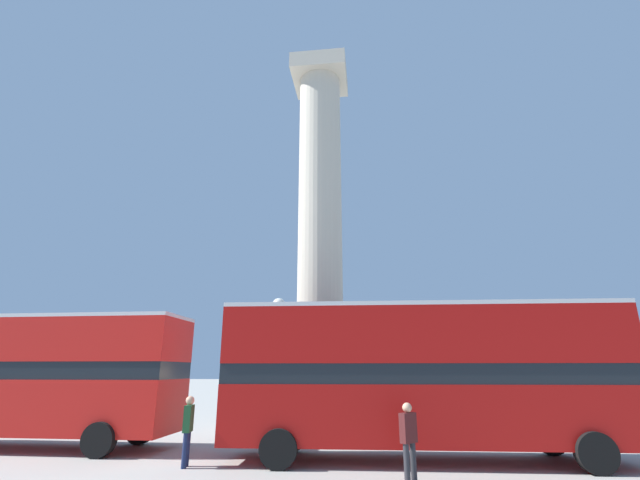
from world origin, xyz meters
TOP-DOWN VIEW (x-y plane):
  - ground_plane at (0.00, 0.00)m, footprint 200.00×200.00m
  - monument_column at (0.00, 0.00)m, footprint 4.70×4.70m
  - bus_a at (3.73, -6.17)m, footprint 11.51×3.30m
  - bus_b at (-9.64, -5.60)m, footprint 11.00×2.81m
  - equestrian_statue at (11.44, 5.27)m, footprint 3.90×3.25m
  - street_lamp at (-1.20, -3.48)m, footprint 0.50×0.50m
  - pedestrian_near_lamp at (3.11, -8.55)m, footprint 0.44×0.46m
  - pedestrian_by_plinth at (-2.72, -7.63)m, footprint 0.27×0.49m

SIDE VIEW (x-z plane):
  - ground_plane at x=0.00m, z-range 0.00..0.00m
  - pedestrian_near_lamp at x=3.11m, z-range 0.11..1.83m
  - pedestrian_by_plinth at x=-2.72m, z-range 0.13..1.91m
  - equestrian_statue at x=11.44m, z-range -1.26..4.27m
  - bus_b at x=-9.64m, z-range 0.23..4.49m
  - bus_a at x=3.73m, z-range 0.23..4.58m
  - street_lamp at x=-1.20m, z-range 0.71..5.85m
  - monument_column at x=0.00m, z-range -1.80..17.56m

